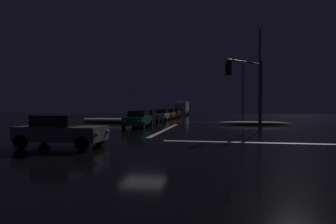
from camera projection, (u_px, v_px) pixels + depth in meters
ground at (143, 141)px, 15.95m from camera, size 120.00×120.00×0.10m
stop_line_north at (166, 129)px, 23.33m from camera, size 0.35×12.76×0.01m
centre_line_ns at (182, 122)px, 34.76m from camera, size 22.00×0.15×0.01m
crosswalk_bar_east at (279, 143)px, 14.66m from camera, size 12.76×0.40×0.01m
snow_bank_left_curb at (110, 120)px, 32.69m from camera, size 11.38×1.50×0.57m
snow_bank_right_curb at (254, 123)px, 29.02m from camera, size 7.55×1.50×0.40m
sedan_green at (138, 119)px, 25.61m from camera, size 2.02×4.33×1.57m
sedan_black at (147, 117)px, 30.82m from camera, size 2.02×4.33×1.57m
sedan_white at (161, 115)px, 36.91m from camera, size 2.02×4.33×1.57m
sedan_orange at (169, 114)px, 42.63m from camera, size 2.02×4.33×1.57m
sedan_red at (174, 113)px, 48.86m from camera, size 2.02×4.33×1.57m
sedan_blue at (177, 112)px, 55.06m from camera, size 2.02×4.33×1.57m
box_truck at (182, 108)px, 62.89m from camera, size 2.68×8.28×3.08m
sedan_gray_crossing at (61, 131)px, 13.36m from camera, size 4.33×2.02×1.57m
traffic_signal_ne at (247, 81)px, 21.30m from camera, size 3.08×3.08×5.76m
streetlamp_right_near at (260, 69)px, 27.27m from camera, size 0.44×0.44×10.04m
streetlamp_right_far at (243, 87)px, 43.05m from camera, size 0.44×0.44×8.89m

